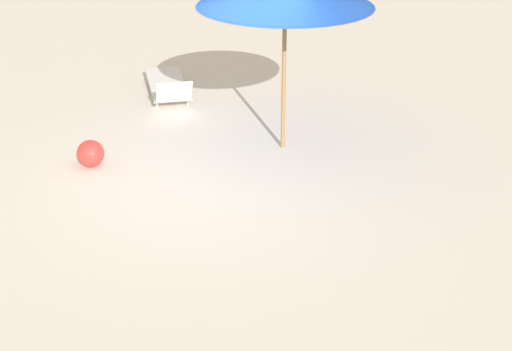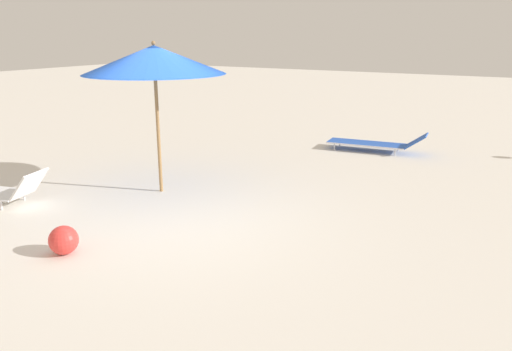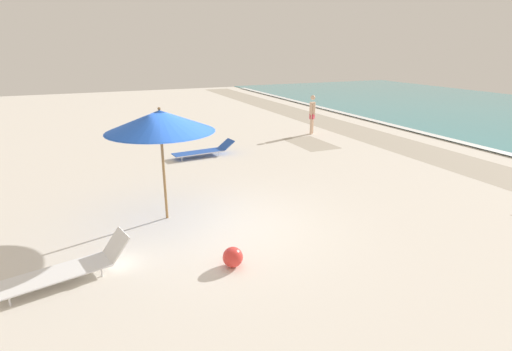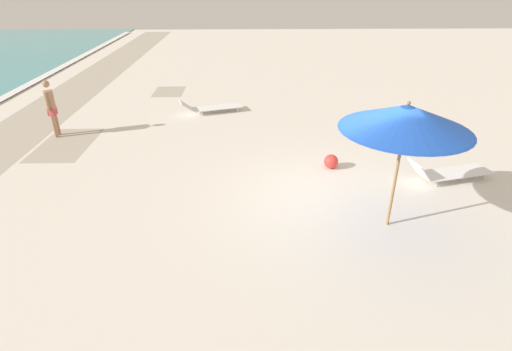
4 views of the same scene
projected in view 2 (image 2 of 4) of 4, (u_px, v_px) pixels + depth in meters
ground_plane at (172, 222)px, 7.73m from camera, size 60.00×60.00×0.16m
beach_umbrella at (154, 60)px, 8.34m from camera, size 2.41×2.41×2.61m
sun_lounger_beside_umbrella at (376, 143)px, 11.91m from camera, size 0.85×2.35×0.51m
beach_ball at (64, 240)px, 6.39m from camera, size 0.38×0.38×0.38m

